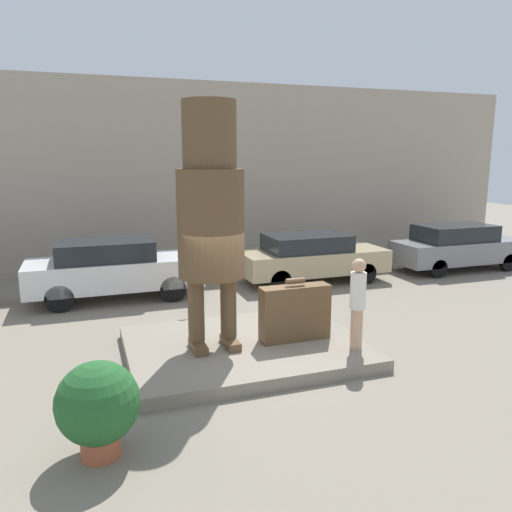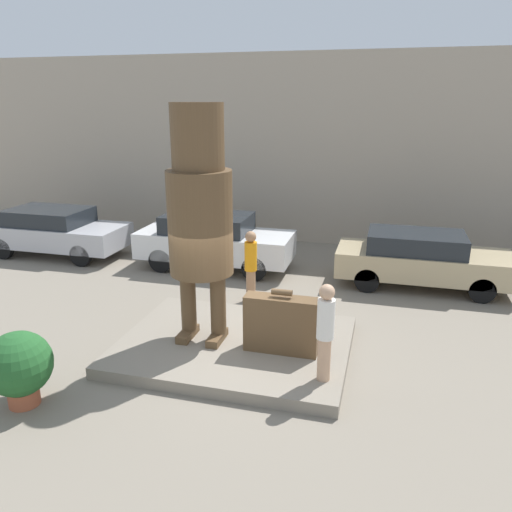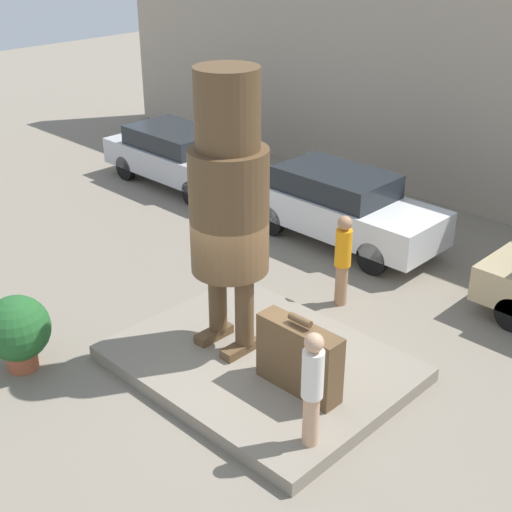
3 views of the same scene
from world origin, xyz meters
name	(u,v)px [view 1 (image 1 of 3)]	position (x,y,z in m)	size (l,w,h in m)	color
ground_plane	(245,353)	(0.00, 0.00, 0.00)	(60.00, 60.00, 0.00)	gray
pedestal	(245,348)	(0.00, 0.00, 0.12)	(4.57, 3.55, 0.24)	gray
building_backdrop	(167,175)	(0.00, 8.78, 3.22)	(28.00, 0.60, 6.43)	tan
statue_figure	(211,208)	(-0.65, -0.02, 2.94)	(1.25, 1.25, 4.62)	brown
giant_suitcase	(295,313)	(1.00, -0.19, 0.80)	(1.42, 0.39, 1.28)	brown
tourist	(358,300)	(1.93, -1.01, 1.21)	(0.30, 0.30, 1.76)	tan
parked_car_white	(113,268)	(-2.20, 4.91, 0.88)	(4.63, 1.79, 1.65)	silver
parked_car_tan	(311,257)	(3.77, 4.84, 0.81)	(4.58, 1.77, 1.51)	tan
parked_car_grey	(458,246)	(9.29, 4.74, 0.82)	(4.68, 1.71, 1.58)	gray
planter_pot	(98,405)	(-2.86, -2.70, 0.73)	(1.08, 1.08, 1.30)	#AD5638
worker_hivis	(195,277)	(-0.41, 2.66, 1.00)	(0.31, 0.31, 1.83)	#A87A56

